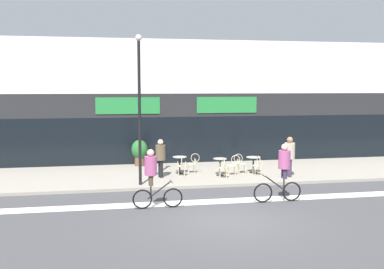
% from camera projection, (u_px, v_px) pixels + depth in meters
% --- Properties ---
extents(ground_plane, '(120.00, 120.00, 0.00)m').
position_uv_depth(ground_plane, '(228.00, 221.00, 13.64)').
color(ground_plane, '#424244').
extents(sidewalk_slab, '(40.00, 5.50, 0.12)m').
position_uv_depth(sidewalk_slab, '(187.00, 174.00, 20.72)').
color(sidewalk_slab, gray).
rests_on(sidewalk_slab, ground).
extents(storefront_facade, '(40.00, 4.06, 6.48)m').
position_uv_depth(storefront_facade, '(173.00, 102.00, 25.00)').
color(storefront_facade, silver).
rests_on(storefront_facade, ground).
extents(bike_lane_stripe, '(36.00, 0.70, 0.01)m').
position_uv_depth(bike_lane_stripe, '(211.00, 202.00, 15.95)').
color(bike_lane_stripe, silver).
rests_on(bike_lane_stripe, ground).
extents(bistro_table_0, '(0.64, 0.64, 0.77)m').
position_uv_depth(bistro_table_0, '(180.00, 162.00, 20.50)').
color(bistro_table_0, black).
rests_on(bistro_table_0, sidewalk_slab).
extents(bistro_table_1, '(0.60, 0.60, 0.77)m').
position_uv_depth(bistro_table_1, '(220.00, 164.00, 20.01)').
color(bistro_table_1, black).
rests_on(bistro_table_1, sidewalk_slab).
extents(bistro_table_2, '(0.65, 0.65, 0.74)m').
position_uv_depth(bistro_table_2, '(253.00, 162.00, 20.63)').
color(bistro_table_2, black).
rests_on(bistro_table_2, sidewalk_slab).
extents(cafe_chair_0_near, '(0.45, 0.60, 0.90)m').
position_uv_depth(cafe_chair_0_near, '(182.00, 164.00, 19.89)').
color(cafe_chair_0_near, beige).
rests_on(cafe_chair_0_near, sidewalk_slab).
extents(cafe_chair_0_side, '(0.58, 0.41, 0.90)m').
position_uv_depth(cafe_chair_0_side, '(193.00, 162.00, 20.61)').
color(cafe_chair_0_side, beige).
rests_on(cafe_chair_0_side, sidewalk_slab).
extents(cafe_chair_1_near, '(0.42, 0.59, 0.90)m').
position_uv_depth(cafe_chair_1_near, '(223.00, 166.00, 19.40)').
color(cafe_chair_1_near, beige).
rests_on(cafe_chair_1_near, sidewalk_slab).
extents(cafe_chair_1_side, '(0.59, 0.43, 0.90)m').
position_uv_depth(cafe_chair_1_side, '(234.00, 164.00, 20.12)').
color(cafe_chair_1_side, beige).
rests_on(cafe_chair_1_side, sidewalk_slab).
extents(cafe_chair_2_near, '(0.41, 0.58, 0.90)m').
position_uv_depth(cafe_chair_2_near, '(258.00, 164.00, 20.01)').
color(cafe_chair_2_near, beige).
rests_on(cafe_chair_2_near, sidewalk_slab).
extents(cafe_chair_2_side, '(0.59, 0.44, 0.90)m').
position_uv_depth(cafe_chair_2_side, '(240.00, 162.00, 20.52)').
color(cafe_chair_2_side, beige).
rests_on(cafe_chair_2_side, sidewalk_slab).
extents(planter_pot, '(0.81, 0.81, 1.31)m').
position_uv_depth(planter_pot, '(140.00, 151.00, 22.46)').
color(planter_pot, brown).
rests_on(planter_pot, sidewalk_slab).
extents(lamp_post, '(0.26, 0.26, 5.99)m').
position_uv_depth(lamp_post, '(139.00, 100.00, 17.81)').
color(lamp_post, black).
rests_on(lamp_post, sidewalk_slab).
extents(cyclist_0, '(1.70, 0.48, 2.01)m').
position_uv_depth(cyclist_0, '(153.00, 175.00, 14.95)').
color(cyclist_0, black).
rests_on(cyclist_0, ground).
extents(cyclist_1, '(1.78, 0.48, 2.08)m').
position_uv_depth(cyclist_1, '(282.00, 169.00, 15.85)').
color(cyclist_1, black).
rests_on(cyclist_1, ground).
extents(pedestrian_near_end, '(0.53, 0.53, 1.67)m').
position_uv_depth(pedestrian_near_end, '(161.00, 155.00, 19.55)').
color(pedestrian_near_end, black).
rests_on(pedestrian_near_end, sidewalk_slab).
extents(pedestrian_far_end, '(0.49, 0.49, 1.77)m').
position_uv_depth(pedestrian_far_end, '(290.00, 153.00, 19.68)').
color(pedestrian_far_end, '#382D47').
rests_on(pedestrian_far_end, sidewalk_slab).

